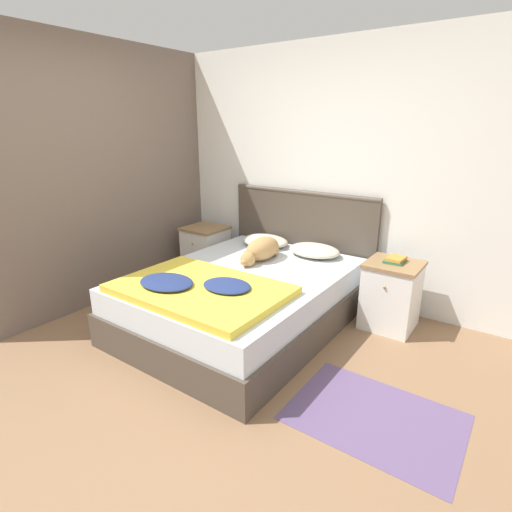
# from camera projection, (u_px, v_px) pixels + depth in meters

# --- Properties ---
(ground_plane) EXTENTS (16.00, 16.00, 0.00)m
(ground_plane) POSITION_uv_depth(u_px,v_px,m) (176.00, 382.00, 2.87)
(ground_plane) COLOR #896647
(wall_back) EXTENTS (9.00, 0.06, 2.55)m
(wall_back) POSITION_uv_depth(u_px,v_px,m) (319.00, 175.00, 4.13)
(wall_back) COLOR white
(wall_back) RESTS_ON ground_plane
(wall_side_left) EXTENTS (0.06, 3.10, 2.55)m
(wall_side_left) POSITION_uv_depth(u_px,v_px,m) (129.00, 174.00, 4.21)
(wall_side_left) COLOR #706056
(wall_side_left) RESTS_ON ground_plane
(bed) EXTENTS (1.61, 2.09, 0.51)m
(bed) POSITION_uv_depth(u_px,v_px,m) (243.00, 299.00, 3.64)
(bed) COLOR #4C4238
(bed) RESTS_ON ground_plane
(headboard) EXTENTS (1.69, 0.06, 1.11)m
(headboard) POSITION_uv_depth(u_px,v_px,m) (301.00, 239.00, 4.37)
(headboard) COLOR #4C4238
(headboard) RESTS_ON ground_plane
(nightstand_left) EXTENTS (0.46, 0.46, 0.62)m
(nightstand_left) POSITION_uv_depth(u_px,v_px,m) (206.00, 252.00, 4.80)
(nightstand_left) COLOR white
(nightstand_left) RESTS_ON ground_plane
(nightstand_right) EXTENTS (0.46, 0.46, 0.62)m
(nightstand_right) POSITION_uv_depth(u_px,v_px,m) (391.00, 295.00, 3.58)
(nightstand_right) COLOR white
(nightstand_right) RESTS_ON ground_plane
(pillow_left) EXTENTS (0.53, 0.39, 0.11)m
(pillow_left) POSITION_uv_depth(u_px,v_px,m) (265.00, 241.00, 4.32)
(pillow_left) COLOR beige
(pillow_left) RESTS_ON bed
(pillow_right) EXTENTS (0.53, 0.39, 0.11)m
(pillow_right) POSITION_uv_depth(u_px,v_px,m) (314.00, 250.00, 4.00)
(pillow_right) COLOR beige
(pillow_right) RESTS_ON bed
(quilt) EXTENTS (1.32, 0.89, 0.11)m
(quilt) POSITION_uv_depth(u_px,v_px,m) (199.00, 288.00, 3.12)
(quilt) COLOR yellow
(quilt) RESTS_ON bed
(dog) EXTENTS (0.25, 0.63, 0.23)m
(dog) POSITION_uv_depth(u_px,v_px,m) (261.00, 250.00, 3.86)
(dog) COLOR tan
(dog) RESTS_ON bed
(book_stack) EXTENTS (0.17, 0.22, 0.05)m
(book_stack) POSITION_uv_depth(u_px,v_px,m) (395.00, 259.00, 3.51)
(book_stack) COLOR #337547
(book_stack) RESTS_ON nightstand_right
(rug) EXTENTS (1.04, 0.76, 0.00)m
(rug) POSITION_uv_depth(u_px,v_px,m) (375.00, 417.00, 2.53)
(rug) COLOR #604C75
(rug) RESTS_ON ground_plane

